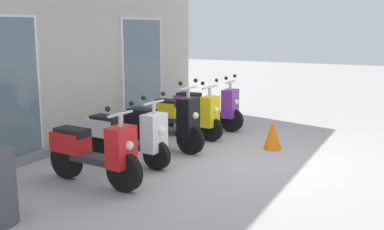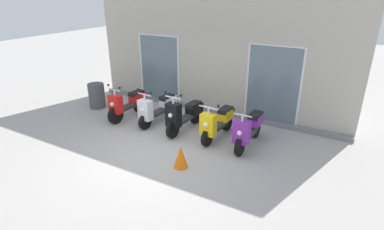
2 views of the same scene
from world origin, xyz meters
name	(u,v)px [view 1 (image 1 of 2)]	position (x,y,z in m)	size (l,w,h in m)	color
ground_plane	(235,160)	(0.00, 0.00, 0.00)	(40.00, 40.00, 0.00)	#A8A39E
storefront_facade	(77,47)	(0.00, 3.15, 1.74)	(8.46, 0.50, 3.61)	#B2AD9E
scooter_red	(94,151)	(-1.95, 1.28, 0.47)	(0.53, 1.59, 1.17)	black
scooter_white	(128,135)	(-0.95, 1.42, 0.46)	(0.55, 1.59, 1.16)	black
scooter_black	(164,123)	(0.01, 1.33, 0.49)	(0.55, 1.65, 1.26)	black
scooter_yellow	(187,115)	(1.00, 1.39, 0.45)	(0.60, 1.55, 1.15)	black
scooter_purple	(208,107)	(1.87, 1.36, 0.46)	(0.52, 1.60, 1.16)	black
traffic_cone	(273,135)	(0.91, -0.34, 0.26)	(0.32, 0.32, 0.52)	orange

